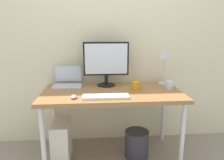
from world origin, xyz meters
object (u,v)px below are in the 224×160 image
(glass_cup, at_px, (170,85))
(wastebasket, at_px, (137,144))
(mouse, at_px, (74,97))
(computer_tower, at_px, (62,140))
(monitor, at_px, (106,61))
(laptop, at_px, (68,81))
(desk_lamp, at_px, (165,60))
(keyboard, at_px, (106,97))
(desk, at_px, (112,97))
(coffee_mug, at_px, (136,86))

(glass_cup, bearing_deg, wastebasket, -164.63)
(mouse, relative_size, computer_tower, 0.21)
(monitor, bearing_deg, mouse, -126.09)
(laptop, xyz_separation_m, computer_tower, (-0.06, -0.26, -0.59))
(computer_tower, bearing_deg, wastebasket, -2.62)
(computer_tower, xyz_separation_m, wastebasket, (0.81, -0.04, -0.06))
(desk_lamp, bearing_deg, keyboard, -146.93)
(desk, xyz_separation_m, laptop, (-0.49, 0.25, 0.12))
(desk_lamp, bearing_deg, coffee_mug, -150.57)
(monitor, xyz_separation_m, mouse, (-0.33, -0.45, -0.26))
(laptop, relative_size, mouse, 3.56)
(monitor, bearing_deg, desk_lamp, 0.04)
(desk_lamp, bearing_deg, laptop, 179.05)
(desk, xyz_separation_m, coffee_mug, (0.26, 0.02, 0.11))
(desk_lamp, bearing_deg, wastebasket, -141.79)
(coffee_mug, bearing_deg, desk, -174.78)
(mouse, bearing_deg, glass_cup, 14.93)
(desk, xyz_separation_m, wastebasket, (0.27, -0.05, -0.53))
(keyboard, bearing_deg, glass_cup, 21.24)
(glass_cup, relative_size, wastebasket, 0.38)
(computer_tower, distance_m, wastebasket, 0.82)
(desk, bearing_deg, computer_tower, -178.72)
(glass_cup, bearing_deg, mouse, -165.07)
(mouse, bearing_deg, desk, 30.13)
(desk, relative_size, keyboard, 3.30)
(desk_lamp, relative_size, wastebasket, 1.38)
(keyboard, xyz_separation_m, wastebasket, (0.34, 0.17, -0.61))
(monitor, relative_size, coffee_mug, 4.29)
(coffee_mug, bearing_deg, glass_cup, 4.14)
(coffee_mug, distance_m, wastebasket, 0.65)
(glass_cup, bearing_deg, desk_lamp, 91.76)
(keyboard, bearing_deg, wastebasket, 26.98)
(monitor, xyz_separation_m, glass_cup, (0.68, -0.18, -0.24))
(mouse, height_order, wastebasket, mouse)
(glass_cup, xyz_separation_m, computer_tower, (-1.18, -0.06, -0.58))
(desk, height_order, wastebasket, desk)
(laptop, distance_m, glass_cup, 1.13)
(mouse, relative_size, coffee_mug, 0.76)
(monitor, height_order, coffee_mug, monitor)
(wastebasket, bearing_deg, monitor, 138.27)
(laptop, bearing_deg, computer_tower, -102.86)
(laptop, relative_size, wastebasket, 1.07)
(desk, xyz_separation_m, computer_tower, (-0.55, -0.01, -0.47))
(desk, relative_size, coffee_mug, 12.27)
(desk, xyz_separation_m, mouse, (-0.38, -0.22, 0.08))
(mouse, height_order, computer_tower, mouse)
(desk_lamp, relative_size, mouse, 4.61)
(mouse, distance_m, computer_tower, 0.61)
(coffee_mug, relative_size, glass_cup, 1.03)
(coffee_mug, height_order, wastebasket, coffee_mug)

